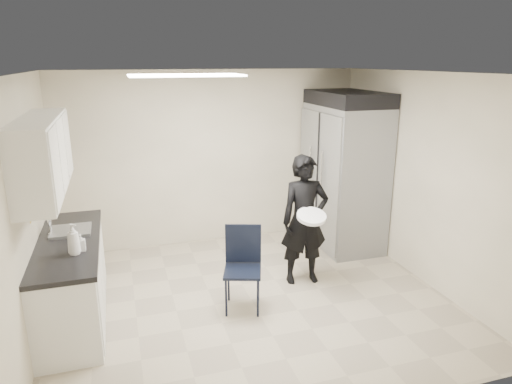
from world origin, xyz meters
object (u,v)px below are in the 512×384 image
object	(u,v)px
lower_counter	(72,282)
folding_chair	(243,271)
commercial_fridge	(344,177)
man_tuxedo	(305,220)

from	to	relation	value
lower_counter	folding_chair	xyz separation A→B (m)	(1.81, -0.36, 0.03)
commercial_fridge	folding_chair	distance (m)	2.51
commercial_fridge	man_tuxedo	size ratio (longest dim) A/B	1.28
man_tuxedo	lower_counter	bearing A→B (deg)	-173.28
commercial_fridge	folding_chair	xyz separation A→B (m)	(-1.97, -1.43, -0.59)
commercial_fridge	man_tuxedo	world-z (taller)	commercial_fridge
commercial_fridge	folding_chair	bearing A→B (deg)	-143.99
lower_counter	commercial_fridge	world-z (taller)	commercial_fridge
folding_chair	man_tuxedo	distance (m)	1.08
lower_counter	man_tuxedo	size ratio (longest dim) A/B	1.16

